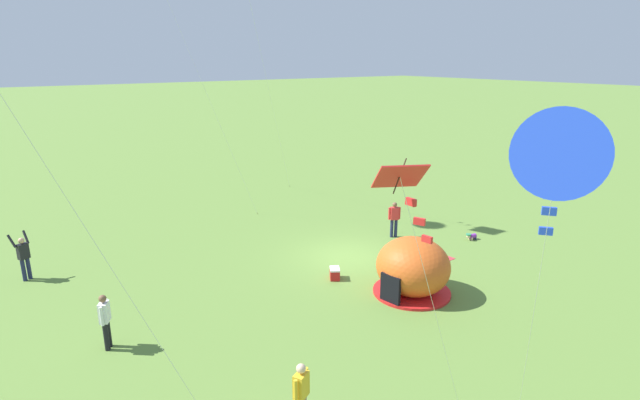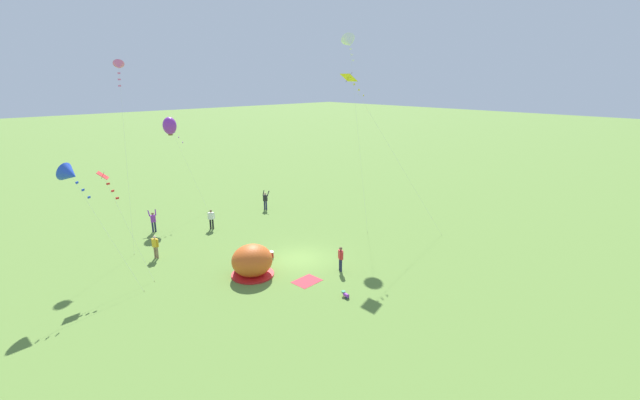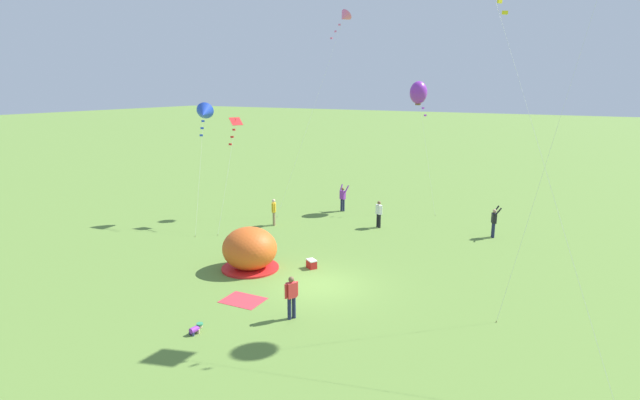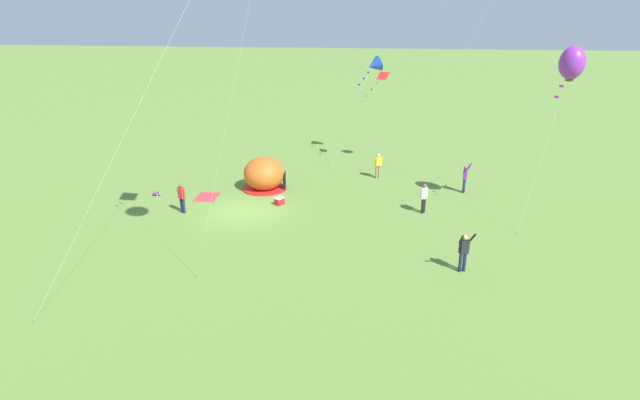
{
  "view_description": "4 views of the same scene",
  "coord_description": "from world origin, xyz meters",
  "px_view_note": "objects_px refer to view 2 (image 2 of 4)",
  "views": [
    {
      "loc": [
        -15.57,
        12.42,
        8.29
      ],
      "look_at": [
        -1.08,
        2.17,
        3.17
      ],
      "focal_mm": 28.0,
      "sensor_mm": 36.0,
      "label": 1
    },
    {
      "loc": [
        -18.43,
        -21.63,
        12.51
      ],
      "look_at": [
        3.93,
        2.12,
        3.19
      ],
      "focal_mm": 24.0,
      "sensor_mm": 36.0,
      "label": 2
    },
    {
      "loc": [
        10.4,
        -18.28,
        8.81
      ],
      "look_at": [
        -0.04,
        0.12,
        3.93
      ],
      "focal_mm": 28.0,
      "sensor_mm": 36.0,
      "label": 3
    },
    {
      "loc": [
        25.37,
        8.31,
        10.5
      ],
      "look_at": [
        3.49,
        4.92,
        2.27
      ],
      "focal_mm": 28.0,
      "sensor_mm": 36.0,
      "label": 4
    }
  ],
  "objects_px": {
    "kite_yellow": "(352,82)",
    "person_center_field": "(153,221)",
    "popup_tent": "(252,261)",
    "cooler_box": "(270,254)",
    "kite_white": "(349,42)",
    "toddler_crawling": "(345,294)",
    "kite_red": "(106,181)",
    "person_arms_raised": "(265,200)",
    "person_near_tent": "(341,258)",
    "person_watching_sky": "(211,218)",
    "kite_blue": "(70,174)",
    "kite_pink": "(119,66)",
    "kite_purple": "(170,126)",
    "person_with_toddler": "(155,246)"
  },
  "relations": [
    {
      "from": "toddler_crawling",
      "to": "person_with_toddler",
      "type": "bearing_deg",
      "value": 113.45
    },
    {
      "from": "kite_pink",
      "to": "person_arms_raised",
      "type": "bearing_deg",
      "value": -13.19
    },
    {
      "from": "toddler_crawling",
      "to": "person_arms_raised",
      "type": "relative_size",
      "value": 0.29
    },
    {
      "from": "kite_yellow",
      "to": "kite_purple",
      "type": "xyz_separation_m",
      "value": [
        -7.74,
        15.45,
        -3.92
      ]
    },
    {
      "from": "person_center_field",
      "to": "kite_blue",
      "type": "relative_size",
      "value": 0.24
    },
    {
      "from": "person_center_field",
      "to": "person_with_toddler",
      "type": "distance_m",
      "value": 5.91
    },
    {
      "from": "cooler_box",
      "to": "kite_yellow",
      "type": "height_order",
      "value": "kite_yellow"
    },
    {
      "from": "toddler_crawling",
      "to": "person_center_field",
      "type": "height_order",
      "value": "person_center_field"
    },
    {
      "from": "kite_yellow",
      "to": "kite_red",
      "type": "xyz_separation_m",
      "value": [
        -16.59,
        5.79,
        -6.0
      ]
    },
    {
      "from": "kite_pink",
      "to": "kite_red",
      "type": "distance_m",
      "value": 10.94
    },
    {
      "from": "toddler_crawling",
      "to": "person_arms_raised",
      "type": "xyz_separation_m",
      "value": [
        7.06,
        17.52,
        0.82
      ]
    },
    {
      "from": "toddler_crawling",
      "to": "person_arms_raised",
      "type": "bearing_deg",
      "value": 68.06
    },
    {
      "from": "person_arms_raised",
      "to": "kite_yellow",
      "type": "distance_m",
      "value": 15.25
    },
    {
      "from": "kite_yellow",
      "to": "kite_white",
      "type": "xyz_separation_m",
      "value": [
        3.86,
        3.94,
        3.27
      ]
    },
    {
      "from": "person_near_tent",
      "to": "person_arms_raised",
      "type": "relative_size",
      "value": 0.91
    },
    {
      "from": "kite_blue",
      "to": "kite_white",
      "type": "xyz_separation_m",
      "value": [
        22.52,
        -1.33,
        8.43
      ]
    },
    {
      "from": "person_near_tent",
      "to": "person_arms_raised",
      "type": "height_order",
      "value": "person_arms_raised"
    },
    {
      "from": "person_near_tent",
      "to": "person_watching_sky",
      "type": "bearing_deg",
      "value": 98.8
    },
    {
      "from": "toddler_crawling",
      "to": "person_watching_sky",
      "type": "bearing_deg",
      "value": 88.88
    },
    {
      "from": "toddler_crawling",
      "to": "person_with_toddler",
      "type": "height_order",
      "value": "person_with_toddler"
    },
    {
      "from": "popup_tent",
      "to": "person_arms_raised",
      "type": "distance_m",
      "value": 14.66
    },
    {
      "from": "popup_tent",
      "to": "cooler_box",
      "type": "distance_m",
      "value": 3.11
    },
    {
      "from": "person_near_tent",
      "to": "person_watching_sky",
      "type": "relative_size",
      "value": 1.0
    },
    {
      "from": "person_near_tent",
      "to": "kite_red",
      "type": "distance_m",
      "value": 15.9
    },
    {
      "from": "kite_yellow",
      "to": "person_center_field",
      "type": "bearing_deg",
      "value": 135.4
    },
    {
      "from": "person_near_tent",
      "to": "kite_red",
      "type": "height_order",
      "value": "kite_red"
    },
    {
      "from": "cooler_box",
      "to": "kite_blue",
      "type": "height_order",
      "value": "kite_blue"
    },
    {
      "from": "toddler_crawling",
      "to": "kite_pink",
      "type": "height_order",
      "value": "kite_pink"
    },
    {
      "from": "cooler_box",
      "to": "kite_white",
      "type": "bearing_deg",
      "value": 16.21
    },
    {
      "from": "toddler_crawling",
      "to": "kite_blue",
      "type": "height_order",
      "value": "kite_blue"
    },
    {
      "from": "toddler_crawling",
      "to": "person_near_tent",
      "type": "xyz_separation_m",
      "value": [
        2.39,
        2.7,
        0.79
      ]
    },
    {
      "from": "kite_blue",
      "to": "cooler_box",
      "type": "bearing_deg",
      "value": -23.51
    },
    {
      "from": "popup_tent",
      "to": "kite_red",
      "type": "distance_m",
      "value": 10.59
    },
    {
      "from": "person_watching_sky",
      "to": "kite_purple",
      "type": "distance_m",
      "value": 9.86
    },
    {
      "from": "popup_tent",
      "to": "toddler_crawling",
      "type": "relative_size",
      "value": 5.08
    },
    {
      "from": "person_center_field",
      "to": "kite_white",
      "type": "xyz_separation_m",
      "value": [
        15.56,
        -7.6,
        14.49
      ]
    },
    {
      "from": "person_center_field",
      "to": "kite_white",
      "type": "height_order",
      "value": "kite_white"
    },
    {
      "from": "cooler_box",
      "to": "person_near_tent",
      "type": "xyz_separation_m",
      "value": [
        2.11,
        -5.09,
        0.74
      ]
    },
    {
      "from": "person_center_field",
      "to": "kite_yellow",
      "type": "distance_m",
      "value": 19.89
    },
    {
      "from": "kite_white",
      "to": "person_watching_sky",
      "type": "bearing_deg",
      "value": 157.05
    },
    {
      "from": "person_center_field",
      "to": "kite_white",
      "type": "distance_m",
      "value": 22.58
    },
    {
      "from": "person_arms_raised",
      "to": "kite_purple",
      "type": "xyz_separation_m",
      "value": [
        -6.71,
        5.17,
        7.3
      ]
    },
    {
      "from": "kite_blue",
      "to": "kite_red",
      "type": "xyz_separation_m",
      "value": [
        2.07,
        0.53,
        -0.84
      ]
    },
    {
      "from": "toddler_crawling",
      "to": "person_near_tent",
      "type": "height_order",
      "value": "person_near_tent"
    },
    {
      "from": "kite_blue",
      "to": "person_center_field",
      "type": "bearing_deg",
      "value": 42.03
    },
    {
      "from": "popup_tent",
      "to": "person_with_toddler",
      "type": "bearing_deg",
      "value": 116.17
    },
    {
      "from": "person_with_toddler",
      "to": "kite_yellow",
      "type": "xyz_separation_m",
      "value": [
        13.85,
        -6.03,
        11.25
      ]
    },
    {
      "from": "person_with_toddler",
      "to": "kite_blue",
      "type": "height_order",
      "value": "kite_blue"
    },
    {
      "from": "toddler_crawling",
      "to": "person_near_tent",
      "type": "relative_size",
      "value": 0.32
    },
    {
      "from": "kite_blue",
      "to": "kite_pink",
      "type": "bearing_deg",
      "value": 51.19
    }
  ]
}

